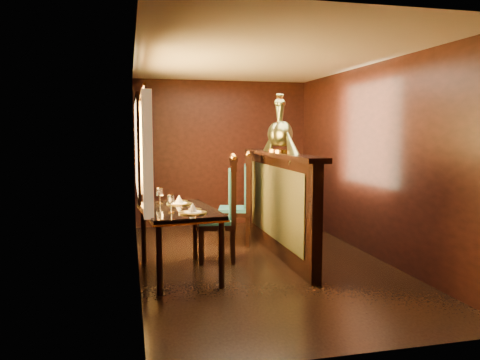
% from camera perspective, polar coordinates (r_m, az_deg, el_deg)
% --- Properties ---
extents(ground, '(5.00, 5.00, 0.00)m').
position_cam_1_polar(ground, '(5.95, 2.61, -9.97)').
color(ground, black).
rests_on(ground, ground).
extents(room_shell, '(3.04, 5.04, 2.52)m').
position_cam_1_polar(room_shell, '(5.72, 1.81, 5.44)').
color(room_shell, black).
rests_on(room_shell, ground).
extents(partition, '(0.26, 2.70, 1.36)m').
position_cam_1_polar(partition, '(6.18, 4.74, -2.63)').
color(partition, black).
rests_on(partition, ground).
extents(dining_table, '(0.92, 1.37, 0.97)m').
position_cam_1_polar(dining_table, '(5.33, -7.47, -4.24)').
color(dining_table, black).
rests_on(dining_table, ground).
extents(chair_left, '(0.57, 0.59, 1.35)m').
position_cam_1_polar(chair_left, '(5.90, -1.62, -3.10)').
color(chair_left, black).
rests_on(chair_left, ground).
extents(chair_right, '(0.59, 0.61, 1.35)m').
position_cam_1_polar(chair_right, '(6.78, 0.31, -1.94)').
color(chair_right, black).
rests_on(chair_right, ground).
extents(peacock_left, '(0.24, 0.64, 0.76)m').
position_cam_1_polar(peacock_left, '(5.98, 5.26, 6.97)').
color(peacock_left, '#1C5442').
rests_on(peacock_left, partition).
extents(peacock_right, '(0.24, 0.63, 0.75)m').
position_cam_1_polar(peacock_right, '(6.23, 4.49, 6.87)').
color(peacock_right, '#1C5442').
rests_on(peacock_right, partition).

